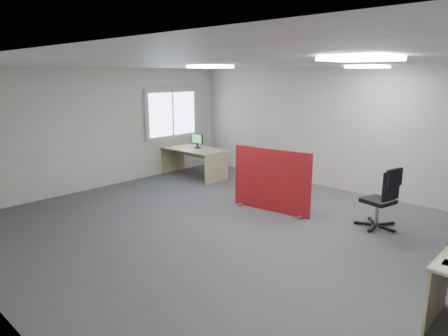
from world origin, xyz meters
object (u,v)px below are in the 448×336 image
Objects in this scene: office_chair at (384,195)px; monitor_second at (197,140)px; second_desk at (195,155)px; red_divider at (271,181)px.

monitor_second is at bearing -171.69° from office_chair.
office_chair is (4.94, -0.38, -0.34)m from monitor_second.
office_chair is (4.97, -0.32, 0.04)m from second_desk.
red_divider is 3.95× the size of monitor_second.
red_divider reaches higher than office_chair.
office_chair is at bearing -0.43° from monitor_second.
red_divider reaches higher than second_desk.
second_desk is 4.98m from office_chair.
monitor_second is at bearing 59.28° from second_desk.
second_desk is at bearing -116.80° from monitor_second.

